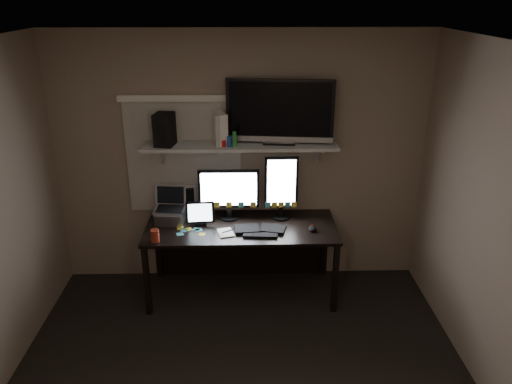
{
  "coord_description": "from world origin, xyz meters",
  "views": [
    {
      "loc": [
        0.04,
        -2.83,
        2.8
      ],
      "look_at": [
        0.14,
        1.25,
        1.15
      ],
      "focal_mm": 35.0,
      "sensor_mm": 36.0,
      "label": 1
    }
  ],
  "objects_px": {
    "desk": "(241,237)",
    "laptop": "(170,206)",
    "monitor_landscape": "(229,194)",
    "speaker": "(165,129)",
    "tablet": "(200,214)",
    "mouse": "(312,228)",
    "game_console": "(220,128)",
    "tv": "(280,112)",
    "cup": "(155,236)",
    "monitor_portrait": "(281,187)",
    "keyboard": "(260,229)"
  },
  "relations": [
    {
      "from": "tv",
      "to": "mouse",
      "type": "bearing_deg",
      "value": -41.31
    },
    {
      "from": "keyboard",
      "to": "laptop",
      "type": "height_order",
      "value": "laptop"
    },
    {
      "from": "cup",
      "to": "desk",
      "type": "bearing_deg",
      "value": 28.57
    },
    {
      "from": "game_console",
      "to": "laptop",
      "type": "bearing_deg",
      "value": 175.26
    },
    {
      "from": "mouse",
      "to": "tv",
      "type": "distance_m",
      "value": 1.12
    },
    {
      "from": "keyboard",
      "to": "game_console",
      "type": "relative_size",
      "value": 1.65
    },
    {
      "from": "desk",
      "to": "monitor_landscape",
      "type": "distance_m",
      "value": 0.45
    },
    {
      "from": "monitor_landscape",
      "to": "cup",
      "type": "relative_size",
      "value": 5.17
    },
    {
      "from": "speaker",
      "to": "monitor_landscape",
      "type": "bearing_deg",
      "value": 10.98
    },
    {
      "from": "keyboard",
      "to": "game_console",
      "type": "distance_m",
      "value": 1.01
    },
    {
      "from": "laptop",
      "to": "mouse",
      "type": "bearing_deg",
      "value": -2.62
    },
    {
      "from": "tablet",
      "to": "tv",
      "type": "distance_m",
      "value": 1.21
    },
    {
      "from": "monitor_portrait",
      "to": "tv",
      "type": "relative_size",
      "value": 0.65
    },
    {
      "from": "tablet",
      "to": "game_console",
      "type": "bearing_deg",
      "value": 38.59
    },
    {
      "from": "desk",
      "to": "game_console",
      "type": "xyz_separation_m",
      "value": [
        -0.18,
        0.11,
        1.07
      ]
    },
    {
      "from": "speaker",
      "to": "cup",
      "type": "bearing_deg",
      "value": -89.17
    },
    {
      "from": "mouse",
      "to": "tablet",
      "type": "xyz_separation_m",
      "value": [
        -1.05,
        0.15,
        0.1
      ]
    },
    {
      "from": "monitor_portrait",
      "to": "keyboard",
      "type": "distance_m",
      "value": 0.46
    },
    {
      "from": "keyboard",
      "to": "mouse",
      "type": "xyz_separation_m",
      "value": [
        0.49,
        -0.01,
        0.01
      ]
    },
    {
      "from": "desk",
      "to": "monitor_landscape",
      "type": "xyz_separation_m",
      "value": [
        -0.12,
        0.06,
        0.43
      ]
    },
    {
      "from": "cup",
      "to": "speaker",
      "type": "height_order",
      "value": "speaker"
    },
    {
      "from": "mouse",
      "to": "speaker",
      "type": "bearing_deg",
      "value": 175.87
    },
    {
      "from": "monitor_landscape",
      "to": "mouse",
      "type": "relative_size",
      "value": 5.31
    },
    {
      "from": "tv",
      "to": "game_console",
      "type": "height_order",
      "value": "tv"
    },
    {
      "from": "monitor_portrait",
      "to": "mouse",
      "type": "relative_size",
      "value": 5.81
    },
    {
      "from": "mouse",
      "to": "tablet",
      "type": "distance_m",
      "value": 1.06
    },
    {
      "from": "desk",
      "to": "game_console",
      "type": "height_order",
      "value": "game_console"
    },
    {
      "from": "desk",
      "to": "speaker",
      "type": "relative_size",
      "value": 6.03
    },
    {
      "from": "monitor_portrait",
      "to": "tablet",
      "type": "distance_m",
      "value": 0.81
    },
    {
      "from": "speaker",
      "to": "tablet",
      "type": "bearing_deg",
      "value": -13.68
    },
    {
      "from": "tablet",
      "to": "cup",
      "type": "xyz_separation_m",
      "value": [
        -0.38,
        -0.33,
        -0.06
      ]
    },
    {
      "from": "laptop",
      "to": "tv",
      "type": "height_order",
      "value": "tv"
    },
    {
      "from": "laptop",
      "to": "game_console",
      "type": "distance_m",
      "value": 0.89
    },
    {
      "from": "laptop",
      "to": "monitor_landscape",
      "type": "bearing_deg",
      "value": 14.53
    },
    {
      "from": "keyboard",
      "to": "cup",
      "type": "distance_m",
      "value": 0.96
    },
    {
      "from": "keyboard",
      "to": "tablet",
      "type": "distance_m",
      "value": 0.59
    },
    {
      "from": "tablet",
      "to": "laptop",
      "type": "xyz_separation_m",
      "value": [
        -0.29,
        0.06,
        0.05
      ]
    },
    {
      "from": "tablet",
      "to": "game_console",
      "type": "xyz_separation_m",
      "value": [
        0.2,
        0.19,
        0.78
      ]
    },
    {
      "from": "monitor_landscape",
      "to": "tablet",
      "type": "bearing_deg",
      "value": -151.87
    },
    {
      "from": "cup",
      "to": "tv",
      "type": "bearing_deg",
      "value": 24.41
    },
    {
      "from": "monitor_landscape",
      "to": "tv",
      "type": "distance_m",
      "value": 0.92
    },
    {
      "from": "mouse",
      "to": "tablet",
      "type": "bearing_deg",
      "value": 179.56
    },
    {
      "from": "cup",
      "to": "game_console",
      "type": "distance_m",
      "value": 1.14
    },
    {
      "from": "monitor_portrait",
      "to": "desk",
      "type": "bearing_deg",
      "value": -173.2
    },
    {
      "from": "speaker",
      "to": "monitor_portrait",
      "type": "bearing_deg",
      "value": 10.35
    },
    {
      "from": "monitor_landscape",
      "to": "laptop",
      "type": "bearing_deg",
      "value": -171.3
    },
    {
      "from": "cup",
      "to": "speaker",
      "type": "xyz_separation_m",
      "value": [
        0.07,
        0.46,
        0.84
      ]
    },
    {
      "from": "mouse",
      "to": "laptop",
      "type": "relative_size",
      "value": 0.33
    },
    {
      "from": "desk",
      "to": "laptop",
      "type": "height_order",
      "value": "laptop"
    },
    {
      "from": "game_console",
      "to": "cup",
      "type": "bearing_deg",
      "value": -157.35
    }
  ]
}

